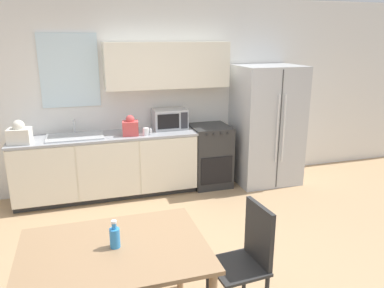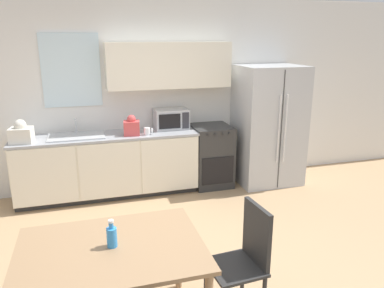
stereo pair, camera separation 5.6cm
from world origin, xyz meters
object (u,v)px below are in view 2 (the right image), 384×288
(refrigerator, at_px, (268,125))
(coffee_mug, at_px, (148,131))
(dining_table, at_px, (112,259))
(dining_chair_side, at_px, (246,254))
(microwave, at_px, (171,119))
(oven_range, at_px, (211,156))
(drink_bottle, at_px, (112,236))

(refrigerator, relative_size, coffee_mug, 15.09)
(dining_table, relative_size, dining_chair_side, 1.39)
(microwave, distance_m, dining_chair_side, 2.84)
(oven_range, distance_m, refrigerator, 0.97)
(coffee_mug, xyz_separation_m, dining_table, (-0.70, -2.51, -0.27))
(coffee_mug, bearing_deg, microwave, 33.41)
(dining_table, height_order, dining_chair_side, dining_chair_side)
(refrigerator, bearing_deg, drink_bottle, -134.59)
(refrigerator, distance_m, drink_bottle, 3.59)
(oven_range, relative_size, dining_chair_side, 0.97)
(dining_table, bearing_deg, oven_range, 57.97)
(dining_table, distance_m, drink_bottle, 0.17)
(oven_range, bearing_deg, dining_table, -122.03)
(microwave, bearing_deg, refrigerator, -7.79)
(refrigerator, bearing_deg, dining_table, -134.57)
(oven_range, relative_size, drink_bottle, 4.45)
(dining_table, bearing_deg, coffee_mug, 74.50)
(oven_range, bearing_deg, dining_chair_side, -103.40)
(microwave, xyz_separation_m, dining_table, (-1.08, -2.77, -0.37))
(microwave, bearing_deg, dining_table, -111.39)
(refrigerator, height_order, coffee_mug, refrigerator)
(microwave, xyz_separation_m, coffee_mug, (-0.39, -0.26, -0.09))
(coffee_mug, bearing_deg, oven_range, 8.64)
(coffee_mug, bearing_deg, dining_chair_side, -82.68)
(dining_chair_side, bearing_deg, drink_bottle, 82.80)
(oven_range, distance_m, coffee_mug, 1.09)
(oven_range, bearing_deg, drink_bottle, -121.96)
(coffee_mug, height_order, drink_bottle, coffee_mug)
(dining_chair_side, distance_m, drink_bottle, 1.05)
(oven_range, xyz_separation_m, dining_table, (-1.66, -2.66, 0.21))
(refrigerator, xyz_separation_m, dining_chair_side, (-1.51, -2.60, -0.35))
(microwave, height_order, coffee_mug, microwave)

